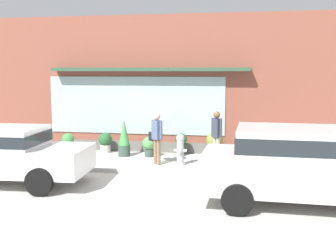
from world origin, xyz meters
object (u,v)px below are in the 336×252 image
parked_car_white (0,151)px  potted_plant_trailing_edge (181,143)px  pedestrian_passerby (217,133)px  potted_plant_window_center (105,142)px  potted_plant_by_entrance (215,142)px  pedestrian_with_handbag (157,135)px  fire_hydrant (180,149)px  potted_plant_doorstep (39,143)px  potted_plant_window_right (68,143)px  potted_plant_window_left (149,145)px  parked_car_silver (298,162)px  potted_plant_low_front (124,138)px

parked_car_white → potted_plant_trailing_edge: parked_car_white is taller
pedestrian_passerby → potted_plant_window_center: pedestrian_passerby is taller
pedestrian_passerby → potted_plant_by_entrance: bearing=-39.8°
pedestrian_with_handbag → potted_plant_by_entrance: (1.68, 1.49, -0.43)m
potted_plant_trailing_edge → parked_car_white: bearing=-132.0°
fire_hydrant → pedestrian_with_handbag: size_ratio=0.60×
fire_hydrant → potted_plant_doorstep: 5.26m
potted_plant_window_right → pedestrian_with_handbag: bearing=-17.3°
potted_plant_by_entrance → potted_plant_trailing_edge: bearing=179.5°
potted_plant_doorstep → potted_plant_window_center: bearing=11.6°
potted_plant_window_left → potted_plant_window_right: size_ratio=0.93×
potted_plant_window_left → potted_plant_window_center: potted_plant_window_center is taller
pedestrian_passerby → potted_plant_doorstep: size_ratio=2.40×
pedestrian_with_handbag → parked_car_white: 4.52m
pedestrian_passerby → potted_plant_by_entrance: 0.94m
parked_car_silver → potted_plant_by_entrance: parked_car_silver is taller
potted_plant_doorstep → parked_car_silver: bearing=-28.3°
potted_plant_low_front → potted_plant_doorstep: size_ratio=1.89×
potted_plant_window_center → parked_car_white: bearing=-106.1°
potted_plant_low_front → potted_plant_doorstep: 3.11m
potted_plant_doorstep → potted_plant_by_entrance: bearing=4.2°
parked_car_white → potted_plant_doorstep: 4.12m
pedestrian_passerby → potted_plant_window_right: pedestrian_passerby is taller
potted_plant_window_center → potted_plant_window_right: bearing=-158.5°
potted_plant_by_entrance → potted_plant_trailing_edge: potted_plant_by_entrance is taller
pedestrian_passerby → potted_plant_window_left: bearing=31.7°
pedestrian_with_handbag → potted_plant_doorstep: (-4.44, 1.04, -0.56)m
parked_car_white → potted_plant_trailing_edge: 5.97m
potted_plant_window_center → potted_plant_window_right: 1.27m
pedestrian_with_handbag → potted_plant_window_left: (-0.48, 1.11, -0.53)m
potted_plant_low_front → potted_plant_trailing_edge: bearing=13.5°
potted_plant_window_right → potted_plant_low_front: bearing=0.3°
potted_plant_window_left → potted_plant_doorstep: potted_plant_window_left is taller
pedestrian_with_handbag → potted_plant_trailing_edge: 1.67m
parked_car_silver → potted_plant_doorstep: (-8.20, 4.41, -0.59)m
potted_plant_low_front → potted_plant_by_entrance: (3.01, 0.44, -0.12)m
pedestrian_with_handbag → potted_plant_window_center: size_ratio=2.23×
potted_plant_doorstep → potted_plant_window_right: potted_plant_window_right is taller
parked_car_silver → potted_plant_trailing_edge: parked_car_silver is taller
potted_plant_doorstep → potted_plant_window_right: 1.09m
fire_hydrant → potted_plant_trailing_edge: 1.46m
potted_plant_by_entrance → potted_plant_window_right: bearing=-174.9°
potted_plant_low_front → potted_plant_trailing_edge: (1.88, 0.45, -0.17)m
fire_hydrant → parked_car_silver: bearing=-48.4°
parked_car_white → potted_plant_window_left: (2.96, 4.03, -0.46)m
potted_plant_trailing_edge → potted_plant_doorstep: bearing=-174.7°
potted_plant_by_entrance → potted_plant_window_left: bearing=-169.9°
parked_car_silver → potted_plant_window_center: bearing=142.3°
fire_hydrant → potted_plant_window_right: fire_hydrant is taller
pedestrian_passerby → parked_car_white: (-5.23, -3.60, -0.09)m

